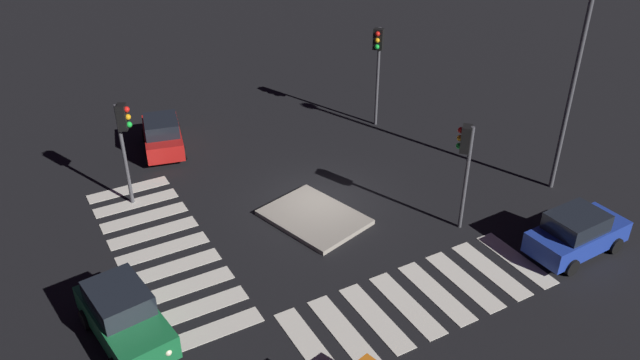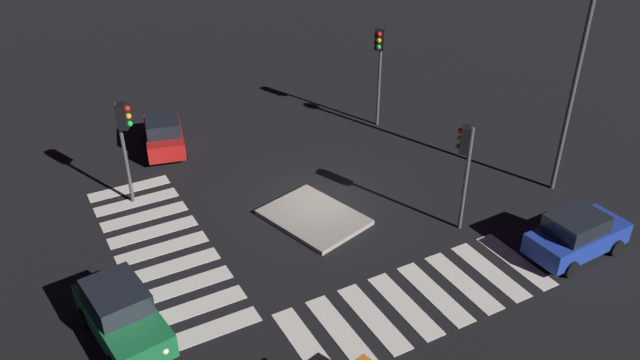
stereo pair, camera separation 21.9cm
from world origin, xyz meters
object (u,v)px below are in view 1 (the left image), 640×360
(street_lamp, at_px, (580,52))
(car_green, at_px, (124,316))
(car_red, at_px, (162,135))
(traffic_light_west, at_px, (378,54))
(car_blue, at_px, (577,233))
(traffic_island, at_px, (314,217))
(traffic_light_south, at_px, (124,130))
(traffic_light_north, at_px, (465,152))

(street_lamp, bearing_deg, car_green, -90.06)
(car_red, distance_m, traffic_light_west, 10.41)
(car_blue, bearing_deg, car_red, 122.85)
(traffic_island, distance_m, traffic_light_west, 9.34)
(car_blue, relative_size, car_red, 0.96)
(car_red, bearing_deg, traffic_island, -146.00)
(traffic_light_south, bearing_deg, car_blue, -11.52)
(car_green, distance_m, traffic_light_north, 12.20)
(car_red, height_order, car_green, car_green)
(traffic_light_west, bearing_deg, street_lamp, 70.40)
(traffic_light_north, height_order, street_lamp, street_lamp)
(street_lamp, bearing_deg, traffic_light_north, -86.91)
(traffic_light_north, bearing_deg, car_blue, 175.80)
(car_green, distance_m, street_lamp, 17.88)
(traffic_light_south, bearing_deg, traffic_light_west, 35.08)
(traffic_island, bearing_deg, traffic_light_north, 55.80)
(traffic_island, bearing_deg, street_lamp, 74.45)
(traffic_light_west, relative_size, street_lamp, 0.57)
(traffic_island, relative_size, traffic_light_south, 1.02)
(traffic_light_west, xyz_separation_m, traffic_light_south, (1.25, -12.00, -0.48))
(traffic_light_north, relative_size, street_lamp, 0.48)
(traffic_light_south, bearing_deg, traffic_light_north, -7.81)
(traffic_island, bearing_deg, car_green, -70.97)
(car_blue, relative_size, traffic_light_west, 0.78)
(car_red, height_order, traffic_light_south, traffic_light_south)
(car_green, distance_m, traffic_light_south, 7.76)
(car_green, distance_m, traffic_light_west, 16.67)
(car_blue, height_order, car_red, same)
(car_blue, bearing_deg, traffic_island, 135.88)
(car_green, bearing_deg, traffic_light_north, 80.59)
(car_red, relative_size, traffic_light_south, 0.94)
(traffic_light_west, height_order, street_lamp, street_lamp)
(car_red, distance_m, traffic_light_north, 13.61)
(car_blue, xyz_separation_m, car_red, (-14.32, -10.04, -0.00))
(traffic_island, bearing_deg, traffic_light_south, -129.00)
(car_green, bearing_deg, traffic_light_south, 154.96)
(car_red, bearing_deg, traffic_light_south, 161.11)
(car_red, height_order, traffic_light_west, traffic_light_west)
(traffic_island, distance_m, car_red, 8.80)
(street_lamp, bearing_deg, car_blue, -37.78)
(traffic_island, relative_size, traffic_light_west, 0.89)
(car_green, xyz_separation_m, traffic_light_south, (-7.08, 2.17, 2.33))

